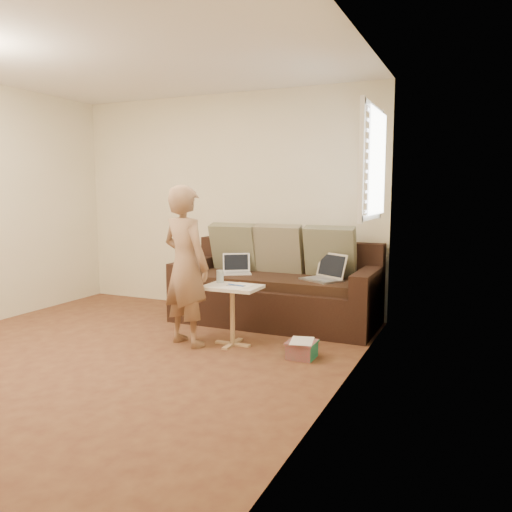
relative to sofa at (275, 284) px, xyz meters
name	(u,v)px	position (x,y,z in m)	size (l,w,h in m)	color
floor	(105,360)	(-0.87, -1.77, -0.42)	(4.50, 4.50, 0.00)	#512A1E
ceiling	(92,44)	(-0.87, -1.77, 2.18)	(4.50, 4.50, 0.00)	white
wall_back	(225,203)	(-0.87, 0.48, 0.87)	(4.00, 4.00, 0.00)	beige
wall_right	(335,212)	(1.13, -1.77, 0.87)	(4.50, 4.50, 0.00)	beige
window_blinds	(373,163)	(1.08, -0.27, 1.28)	(0.12, 0.88, 1.08)	white
sofa	(275,284)	(0.00, 0.00, 0.00)	(2.20, 0.95, 0.85)	black
pillow_left	(234,247)	(-0.60, 0.20, 0.37)	(0.55, 0.14, 0.55)	#636349
pillow_mid	(279,249)	(-0.05, 0.22, 0.37)	(0.55, 0.14, 0.55)	#706D50
pillow_right	(330,252)	(0.55, 0.21, 0.37)	(0.55, 0.14, 0.55)	#636349
laptop_silver	(321,280)	(0.54, -0.07, 0.10)	(0.40, 0.29, 0.26)	#B7BABC
laptop_white	(237,274)	(-0.45, -0.05, 0.10)	(0.31, 0.22, 0.22)	white
person	(186,266)	(-0.47, -1.08, 0.33)	(0.55, 0.37, 1.50)	#89654A
side_table	(232,315)	(-0.06, -0.94, -0.14)	(0.52, 0.36, 0.57)	silver
drinking_glass	(220,276)	(-0.24, -0.84, 0.20)	(0.07, 0.07, 0.12)	silver
scissors	(236,285)	(-0.01, -0.95, 0.15)	(0.18, 0.10, 0.02)	silver
paper_on_table	(240,286)	(0.01, -0.92, 0.15)	(0.21, 0.30, 0.00)	white
striped_box	(302,349)	(0.66, -1.03, -0.35)	(0.25, 0.25, 0.15)	red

